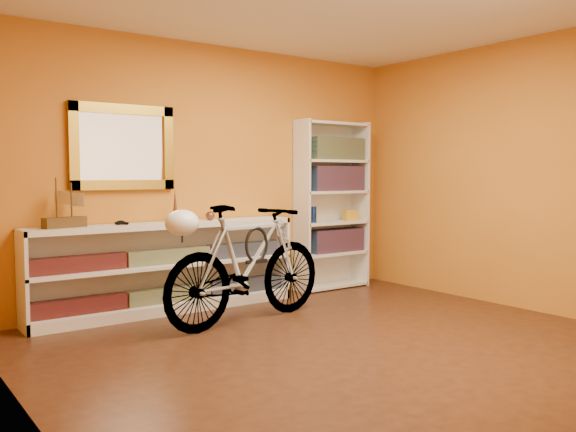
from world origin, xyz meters
TOP-DOWN VIEW (x-y plane):
  - floor at (0.00, 0.00)m, footprint 4.50×4.00m
  - back_wall at (0.00, 2.00)m, footprint 4.50×0.01m
  - left_wall at (-2.25, 0.00)m, footprint 0.01×4.00m
  - right_wall at (2.25, 0.00)m, footprint 0.01×4.00m
  - gilt_mirror at (-0.95, 1.97)m, footprint 0.98×0.06m
  - wall_socket at (0.90, 1.99)m, footprint 0.09×0.02m
  - console_unit at (-0.59, 1.81)m, footprint 2.60×0.35m
  - cd_row_lower at (-0.59, 1.79)m, footprint 2.50×0.13m
  - cd_row_upper at (-0.59, 1.79)m, footprint 2.50×0.13m
  - model_ship at (-1.53, 1.81)m, footprint 0.38×0.21m
  - toy_car at (-1.03, 1.81)m, footprint 0.00×0.00m
  - bronze_ornament at (-0.51, 1.81)m, footprint 0.06×0.06m
  - decorative_orb at (-0.14, 1.81)m, footprint 0.09×0.09m
  - bookcase at (1.45, 1.84)m, footprint 0.90×0.30m
  - book_row_a at (1.50, 1.84)m, footprint 0.70×0.22m
  - book_row_b at (1.50, 1.84)m, footprint 0.70×0.22m
  - book_row_c at (1.50, 1.84)m, footprint 0.70×0.22m
  - travel_mug at (1.16, 1.82)m, footprint 0.08×0.08m
  - red_tin at (1.25, 1.87)m, footprint 0.18×0.18m
  - yellow_bag at (1.70, 1.80)m, footprint 0.18×0.14m
  - bicycle at (-0.20, 1.03)m, footprint 0.72×1.83m
  - helmet at (-0.87, 0.93)m, footprint 0.28×0.26m
  - u_lock at (-0.10, 1.04)m, footprint 0.24×0.03m

SIDE VIEW (x-z plane):
  - floor at x=0.00m, z-range -0.01..0.00m
  - cd_row_lower at x=-0.59m, z-range 0.10..0.24m
  - wall_socket at x=0.90m, z-range 0.21..0.29m
  - console_unit at x=-0.59m, z-range 0.00..0.85m
  - bicycle at x=-0.20m, z-range 0.00..1.05m
  - cd_row_upper at x=-0.59m, z-range 0.47..0.60m
  - book_row_a at x=1.50m, z-range 0.42..0.68m
  - u_lock at x=-0.10m, z-range 0.56..0.80m
  - yellow_bag at x=1.70m, z-range 0.77..0.89m
  - toy_car at x=-1.03m, z-range 0.85..0.85m
  - travel_mug at x=1.16m, z-range 0.77..0.94m
  - decorative_orb at x=-0.14m, z-range 0.85..0.94m
  - helmet at x=-0.87m, z-range 0.82..1.02m
  - bookcase at x=1.45m, z-range 0.00..1.90m
  - bronze_ornament at x=-0.51m, z-range 0.85..1.17m
  - model_ship at x=-1.53m, z-range 0.85..1.28m
  - book_row_b at x=1.50m, z-range 1.11..1.40m
  - back_wall at x=0.00m, z-range 0.00..2.60m
  - left_wall at x=-2.25m, z-range 0.00..2.60m
  - right_wall at x=2.25m, z-range 0.00..2.60m
  - gilt_mirror at x=-0.95m, z-range 1.16..1.94m
  - red_tin at x=1.25m, z-range 1.46..1.65m
  - book_row_c at x=1.50m, z-range 1.46..1.71m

